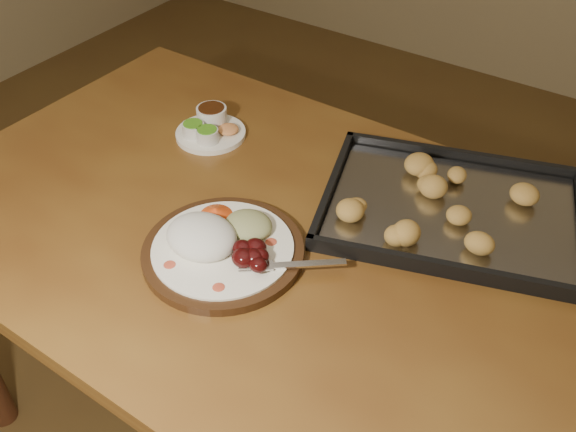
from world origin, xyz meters
The scene contains 5 objects.
ground centered at (0.00, 0.00, 0.00)m, with size 4.00×4.00×0.00m, color brown.
dining_table centered at (0.28, -0.27, 0.65)m, with size 1.51×0.92×0.75m.
dinner_plate centered at (0.22, -0.38, 0.77)m, with size 0.36×0.30×0.07m.
condiment_saucer centered at (-0.05, -0.08, 0.77)m, with size 0.16×0.16×0.05m.
baking_tray centered at (0.52, -0.03, 0.77)m, with size 0.59×0.50×0.05m.
Camera 1 is at (0.80, -1.02, 1.57)m, focal length 40.00 mm.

